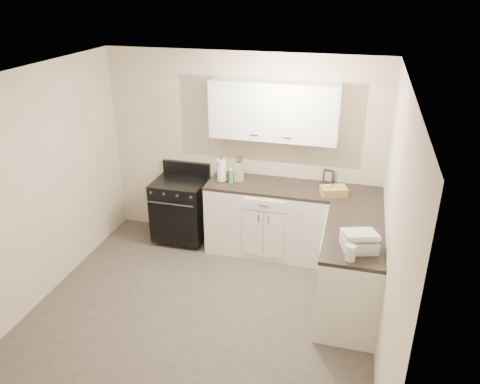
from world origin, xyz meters
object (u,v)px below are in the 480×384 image
(paper_towel, at_px, (222,170))
(stove, at_px, (180,209))
(countertop_grill, at_px, (359,243))
(knife_block, at_px, (239,172))
(wicker_basket, at_px, (334,191))

(paper_towel, bearing_deg, stove, 179.77)
(paper_towel, distance_m, countertop_grill, 2.13)
(knife_block, distance_m, wicker_basket, 1.21)
(stove, xyz_separation_m, paper_towel, (0.59, -0.00, 0.62))
(knife_block, height_order, countertop_grill, knife_block)
(stove, bearing_deg, wicker_basket, -2.17)
(stove, height_order, wicker_basket, wicker_basket)
(stove, distance_m, knife_block, 1.00)
(countertop_grill, bearing_deg, knife_block, 122.68)
(paper_towel, bearing_deg, wicker_basket, -2.99)
(paper_towel, xyz_separation_m, countertop_grill, (1.73, -1.24, -0.08))
(stove, distance_m, countertop_grill, 2.69)
(knife_block, distance_m, paper_towel, 0.22)
(stove, distance_m, wicker_basket, 2.07)
(paper_towel, relative_size, wicker_basket, 0.94)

